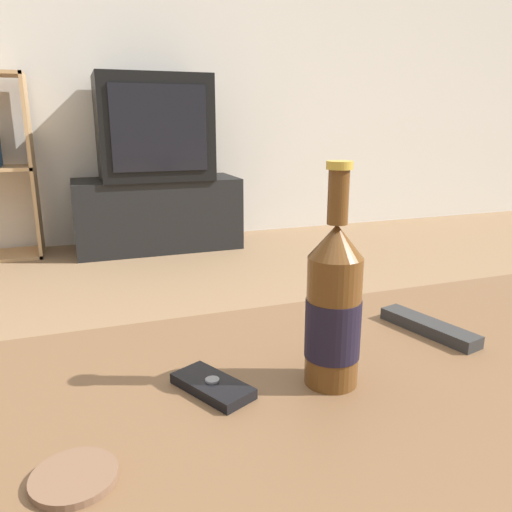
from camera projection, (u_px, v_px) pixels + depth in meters
name	position (u px, v px, depth m)	size (l,w,h in m)	color
back_wall	(107.00, 40.00, 3.15)	(8.00, 0.05, 2.60)	beige
coffee_table	(325.00, 444.00, 0.64)	(1.40, 0.68, 0.46)	brown
tv_stand	(158.00, 214.00, 3.23)	(1.03, 0.45, 0.45)	black
television	(153.00, 128.00, 3.09)	(0.67, 0.50, 0.63)	black
beer_bottle	(333.00, 308.00, 0.65)	(0.07, 0.07, 0.29)	#563314
cell_phone	(212.00, 386.00, 0.65)	(0.10, 0.12, 0.02)	black
remote_control	(429.00, 327.00, 0.83)	(0.08, 0.18, 0.02)	#282828
coaster	(74.00, 477.00, 0.49)	(0.08, 0.08, 0.01)	brown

